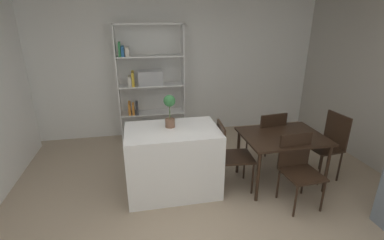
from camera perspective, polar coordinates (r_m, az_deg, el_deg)
name	(u,v)px	position (r m, az deg, el deg)	size (l,w,h in m)	color
ground_plane	(195,221)	(3.47, 0.55, -20.13)	(8.49, 8.49, 0.00)	tan
back_partition	(165,64)	(5.48, -5.61, 11.47)	(6.19, 0.06, 2.82)	white
kitchen_island	(173,160)	(3.77, -3.98, -8.29)	(1.21, 0.79, 0.90)	white
potted_plant_on_island	(170,108)	(3.56, -4.65, 2.40)	(0.15, 0.15, 0.44)	brown
open_bookshelf	(148,82)	(5.17, -9.12, 7.67)	(1.21, 0.34, 2.17)	white
dining_table	(282,140)	(4.03, 18.17, -3.98)	(1.11, 0.84, 0.74)	black
dining_chair_near	(298,164)	(3.75, 21.10, -8.46)	(0.47, 0.47, 0.90)	black
dining_chair_far	(268,135)	(4.43, 15.43, -2.98)	(0.48, 0.49, 0.93)	black
dining_chair_island_side	(228,151)	(3.77, 7.50, -6.39)	(0.49, 0.47, 0.96)	black
dining_chair_window_side	(330,140)	(4.48, 26.63, -3.80)	(0.45, 0.46, 0.98)	black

